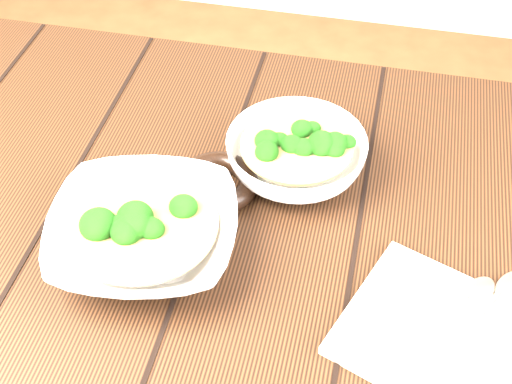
# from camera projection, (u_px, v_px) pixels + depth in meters

# --- Properties ---
(table) EXTENTS (1.20, 0.80, 0.75)m
(table) POSITION_uv_depth(u_px,v_px,m) (220.00, 282.00, 1.01)
(table) COLOR #321C0E
(table) RESTS_ON ground
(soup_bowl_front) EXTENTS (0.27, 0.27, 0.07)m
(soup_bowl_front) POSITION_uv_depth(u_px,v_px,m) (144.00, 233.00, 0.87)
(soup_bowl_front) COLOR silver
(soup_bowl_front) RESTS_ON table
(soup_bowl_back) EXTENTS (0.20, 0.20, 0.07)m
(soup_bowl_back) POSITION_uv_depth(u_px,v_px,m) (296.00, 155.00, 0.97)
(soup_bowl_back) COLOR silver
(soup_bowl_back) RESTS_ON table
(trivet) EXTENTS (0.12, 0.12, 0.03)m
(trivet) POSITION_uv_depth(u_px,v_px,m) (217.00, 182.00, 0.96)
(trivet) COLOR black
(trivet) RESTS_ON table
(napkin) EXTENTS (0.28, 0.25, 0.01)m
(napkin) POSITION_uv_depth(u_px,v_px,m) (447.00, 339.00, 0.80)
(napkin) COLOR beige
(napkin) RESTS_ON table
(spoon_left) EXTENTS (0.12, 0.17, 0.01)m
(spoon_left) POSITION_uv_depth(u_px,v_px,m) (460.00, 309.00, 0.81)
(spoon_left) COLOR #A09C8D
(spoon_left) RESTS_ON napkin
(spoon_right) EXTENTS (0.11, 0.17, 0.01)m
(spoon_right) POSITION_uv_depth(u_px,v_px,m) (495.00, 304.00, 0.82)
(spoon_right) COLOR #A09C8D
(spoon_right) RESTS_ON napkin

